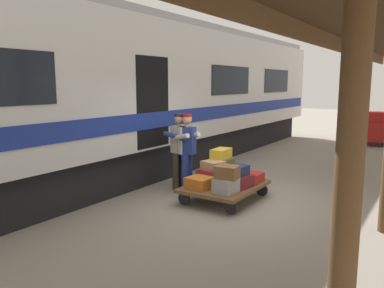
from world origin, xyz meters
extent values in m
plane|color=gray|center=(0.00, 0.00, 0.00)|extent=(60.00, 60.00, 0.00)
cylinder|color=brown|center=(-2.48, 3.28, 1.70)|extent=(0.24, 0.24, 3.40)
cube|color=brown|center=(-0.93, 0.00, 3.25)|extent=(0.08, 20.48, 0.30)
cube|color=silver|center=(3.79, 0.00, 2.35)|extent=(3.00, 21.20, 2.90)
cube|color=black|center=(3.79, 0.00, 0.45)|extent=(2.55, 20.14, 0.90)
cube|color=#99999E|center=(3.79, 0.00, 3.90)|extent=(2.76, 20.77, 0.20)
cube|color=navy|center=(2.28, 0.00, 1.55)|extent=(0.03, 20.77, 0.36)
cube|color=black|center=(2.28, -7.42, 2.45)|extent=(0.02, 2.33, 0.84)
cube|color=black|center=(2.28, -3.71, 2.45)|extent=(0.02, 2.33, 0.84)
cube|color=black|center=(2.34, 0.00, 1.95)|extent=(0.12, 1.10, 2.00)
cube|color=brown|center=(0.50, -0.06, 0.29)|extent=(1.29, 1.77, 0.07)
cylinder|color=black|center=(-0.02, 0.65, 0.13)|extent=(0.25, 0.05, 0.25)
cylinder|color=black|center=(1.02, 0.65, 0.13)|extent=(0.25, 0.05, 0.25)
cylinder|color=black|center=(-0.02, -0.77, 0.13)|extent=(0.25, 0.05, 0.25)
cylinder|color=black|center=(1.02, -0.77, 0.13)|extent=(0.25, 0.05, 0.25)
cube|color=#CC6B23|center=(0.79, 0.43, 0.43)|extent=(0.51, 0.50, 0.21)
cube|color=#9EA0A5|center=(0.21, 0.43, 0.46)|extent=(0.39, 0.47, 0.27)
cube|color=#AD231E|center=(0.21, -0.55, 0.42)|extent=(0.53, 0.57, 0.18)
cube|color=maroon|center=(0.79, -0.06, 0.47)|extent=(0.52, 0.57, 0.29)
cube|color=#4C515B|center=(0.79, -0.55, 0.43)|extent=(0.51, 0.63, 0.21)
cube|color=maroon|center=(0.21, -0.06, 0.44)|extent=(0.54, 0.55, 0.24)
cube|color=brown|center=(0.81, -0.53, 0.65)|extent=(0.41, 0.44, 0.23)
cube|color=brown|center=(0.19, 0.41, 0.72)|extent=(0.45, 0.42, 0.24)
cube|color=gold|center=(0.84, -0.50, 0.87)|extent=(0.33, 0.54, 0.21)
cube|color=tan|center=(0.78, -0.08, 0.70)|extent=(0.49, 0.45, 0.16)
cube|color=navy|center=(0.21, -0.02, 0.66)|extent=(0.34, 0.54, 0.19)
cylinder|color=navy|center=(1.59, -0.38, 0.41)|extent=(0.16, 0.16, 0.82)
cylinder|color=navy|center=(1.57, -0.18, 0.41)|extent=(0.16, 0.16, 0.82)
cube|color=navy|center=(1.58, -0.28, 1.12)|extent=(0.39, 0.27, 0.60)
cylinder|color=tan|center=(1.58, -0.28, 1.45)|extent=(0.09, 0.09, 0.06)
sphere|color=tan|center=(1.58, -0.28, 1.59)|extent=(0.22, 0.22, 0.22)
cylinder|color=#A51919|center=(1.58, -0.28, 1.67)|extent=(0.21, 0.21, 0.06)
cylinder|color=navy|center=(1.82, -0.41, 1.22)|extent=(0.54, 0.17, 0.21)
cylinder|color=navy|center=(1.77, -0.09, 1.22)|extent=(0.54, 0.17, 0.21)
cylinder|color=#332D28|center=(1.81, -0.18, 0.41)|extent=(0.16, 0.16, 0.82)
cylinder|color=#332D28|center=(1.76, -0.37, 0.41)|extent=(0.16, 0.16, 0.82)
cube|color=silver|center=(1.78, -0.28, 1.12)|extent=(0.40, 0.30, 0.60)
cylinder|color=tan|center=(1.78, -0.28, 1.45)|extent=(0.09, 0.09, 0.06)
sphere|color=tan|center=(1.78, -0.28, 1.59)|extent=(0.22, 0.22, 0.22)
cylinder|color=#332D28|center=(1.78, -0.28, 1.67)|extent=(0.21, 0.21, 0.06)
cylinder|color=silver|center=(1.61, -0.07, 1.22)|extent=(0.54, 0.23, 0.21)
cylinder|color=silver|center=(1.53, -0.38, 1.22)|extent=(0.54, 0.23, 0.21)
cube|color=#B21E19|center=(-0.87, -9.75, 0.55)|extent=(1.14, 1.72, 0.70)
cube|color=#B21E19|center=(-0.87, -9.40, 1.05)|extent=(0.91, 0.72, 0.50)
cylinder|color=black|center=(-1.32, -9.15, 0.20)|extent=(0.12, 0.40, 0.40)
cylinder|color=black|center=(-0.42, -9.15, 0.20)|extent=(0.12, 0.40, 0.40)
cylinder|color=black|center=(-0.42, -10.35, 0.20)|extent=(0.12, 0.40, 0.40)
camera|label=1|loc=(-3.11, 6.64, 2.37)|focal=35.89mm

